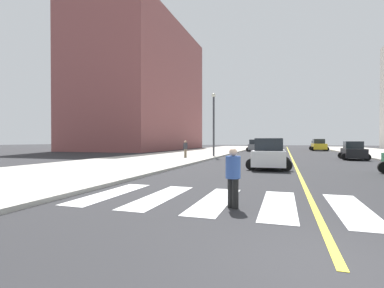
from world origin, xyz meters
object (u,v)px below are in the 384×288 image
car_white_nearest (269,154)px  pedestrian_crossing (233,175)px  street_lamp (214,118)px  car_gray_fourth (255,146)px  car_blue_fifth (316,146)px  car_yellow_sixth (319,145)px  car_black_third (353,151)px  pedestrian_walking_west (185,148)px

car_white_nearest → pedestrian_crossing: bearing=-93.3°
car_white_nearest → street_lamp: (-6.18, 10.73, 3.22)m
car_gray_fourth → street_lamp: bearing=-99.7°
car_blue_fifth → pedestrian_crossing: (-7.21, -52.57, 0.07)m
car_yellow_sixth → car_black_third: bearing=89.7°
street_lamp → car_blue_fifth: bearing=67.0°
car_yellow_sixth → pedestrian_walking_west: (-14.85, -27.97, 0.09)m
car_white_nearest → street_lamp: 12.80m
car_blue_fifth → car_yellow_sixth: (-0.15, -6.01, 0.15)m
car_white_nearest → pedestrian_walking_west: car_white_nearest is taller
car_yellow_sixth → car_gray_fourth: bearing=28.8°
car_gray_fourth → car_yellow_sixth: (10.34, 6.00, 0.05)m
car_yellow_sixth → car_blue_fifth: bearing=-92.7°
car_white_nearest → car_yellow_sixth: size_ratio=0.94×
pedestrian_crossing → street_lamp: size_ratio=0.24×
car_black_third → street_lamp: size_ratio=0.59×
car_black_third → car_white_nearest: bearing=60.7°
car_gray_fourth → car_blue_fifth: bearing=46.9°
pedestrian_crossing → pedestrian_walking_west: size_ratio=0.98×
car_white_nearest → car_gray_fourth: size_ratio=0.99×
car_white_nearest → pedestrian_walking_west: bearing=136.6°
car_yellow_sixth → pedestrian_walking_west: bearing=60.7°
street_lamp → car_black_third: bearing=2.5°
car_gray_fourth → pedestrian_crossing: (3.28, -40.56, -0.03)m
car_black_third → car_yellow_sixth: bearing=-86.3°
car_blue_fifth → car_gray_fourth: bearing=49.5°
car_blue_fifth → pedestrian_walking_west: (-15.00, -33.99, 0.23)m
car_black_third → car_blue_fifth: car_blue_fifth is taller
car_blue_fifth → pedestrian_walking_west: pedestrian_walking_west is taller
street_lamp → car_yellow_sixth: bearing=62.4°
pedestrian_crossing → pedestrian_walking_west: 20.15m
car_white_nearest → car_yellow_sixth: 35.97m
car_yellow_sixth → pedestrian_crossing: 47.09m
car_gray_fourth → street_lamp: size_ratio=0.66×
car_blue_fifth → street_lamp: size_ratio=0.59×
car_white_nearest → car_yellow_sixth: (6.68, 35.34, 0.06)m
car_gray_fourth → car_black_third: bearing=-61.2°
pedestrian_walking_west → car_yellow_sixth: bearing=153.2°
pedestrian_crossing → pedestrian_walking_west: pedestrian_walking_west is taller
car_white_nearest → car_yellow_sixth: car_yellow_sixth is taller
car_yellow_sixth → street_lamp: size_ratio=0.70×
car_white_nearest → car_black_third: (7.08, 11.31, -0.10)m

